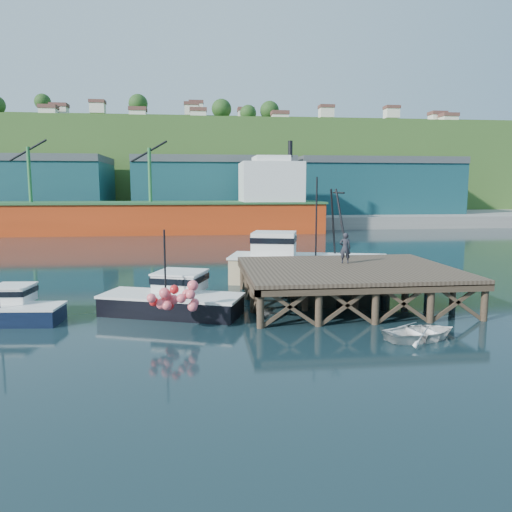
{
  "coord_description": "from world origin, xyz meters",
  "views": [
    {
      "loc": [
        -3.12,
        -27.76,
        6.67
      ],
      "look_at": [
        0.38,
        2.0,
        2.58
      ],
      "focal_mm": 35.0,
      "sensor_mm": 36.0,
      "label": 1
    }
  ],
  "objects": [
    {
      "name": "boat_navy",
      "position": [
        -12.64,
        -2.14,
        0.69
      ],
      "size": [
        5.66,
        3.23,
        3.43
      ],
      "rotation": [
        0.0,
        0.0,
        -0.1
      ],
      "color": "black",
      "rests_on": "ground"
    },
    {
      "name": "boat_black",
      "position": [
        -4.44,
        -1.31,
        0.84
      ],
      "size": [
        7.91,
        6.56,
        4.59
      ],
      "rotation": [
        0.0,
        0.0,
        -0.34
      ],
      "color": "black",
      "rests_on": "ground"
    },
    {
      "name": "warehouse_mid",
      "position": [
        0.0,
        65.0,
        6.5
      ],
      "size": [
        28.0,
        16.0,
        9.0
      ],
      "primitive_type": "cube",
      "color": "#17484E",
      "rests_on": "far_quay"
    },
    {
      "name": "far_quay",
      "position": [
        0.0,
        70.0,
        1.0
      ],
      "size": [
        160.0,
        40.0,
        2.0
      ],
      "primitive_type": "cube",
      "color": "gray",
      "rests_on": "ground"
    },
    {
      "name": "dockworker",
      "position": [
        5.76,
        1.42,
        3.06
      ],
      "size": [
        0.76,
        0.58,
        1.87
      ],
      "primitive_type": "imported",
      "rotation": [
        0.0,
        0.0,
        2.93
      ],
      "color": "#212129",
      "rests_on": "wharf"
    },
    {
      "name": "hillside",
      "position": [
        0.0,
        100.0,
        11.0
      ],
      "size": [
        220.0,
        50.0,
        22.0
      ],
      "primitive_type": "cube",
      "color": "#2D511E",
      "rests_on": "ground"
    },
    {
      "name": "dinghy",
      "position": [
        6.62,
        -7.38,
        0.36
      ],
      "size": [
        3.82,
        3.04,
        0.71
      ],
      "primitive_type": "imported",
      "rotation": [
        0.0,
        0.0,
        1.75
      ],
      "color": "silver",
      "rests_on": "ground"
    },
    {
      "name": "ground",
      "position": [
        0.0,
        0.0,
        0.0
      ],
      "size": [
        300.0,
        300.0,
        0.0
      ],
      "primitive_type": "plane",
      "color": "black",
      "rests_on": "ground"
    },
    {
      "name": "warehouse_right",
      "position": [
        30.0,
        65.0,
        6.5
      ],
      "size": [
        30.0,
        16.0,
        9.0
      ],
      "primitive_type": "cube",
      "color": "#17484E",
      "rests_on": "far_quay"
    },
    {
      "name": "cargo_ship",
      "position": [
        -8.46,
        48.0,
        3.31
      ],
      "size": [
        55.5,
        10.0,
        13.75
      ],
      "color": "red",
      "rests_on": "ground"
    },
    {
      "name": "trawler",
      "position": [
        4.42,
        6.5,
        1.53
      ],
      "size": [
        11.75,
        6.69,
        7.43
      ],
      "rotation": [
        0.0,
        0.0,
        -0.26
      ],
      "color": "#D0B787",
      "rests_on": "ground"
    },
    {
      "name": "warehouse_left",
      "position": [
        -35.0,
        65.0,
        6.5
      ],
      "size": [
        32.0,
        16.0,
        9.0
      ],
      "primitive_type": "cube",
      "color": "#17484E",
      "rests_on": "far_quay"
    },
    {
      "name": "wharf",
      "position": [
        5.5,
        -0.19,
        1.94
      ],
      "size": [
        12.0,
        10.0,
        2.62
      ],
      "color": "brown",
      "rests_on": "ground"
    }
  ]
}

